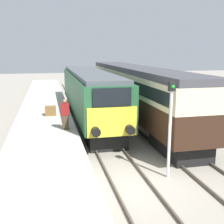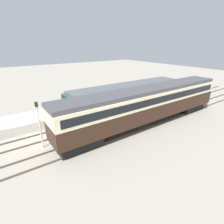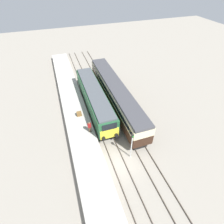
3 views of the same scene
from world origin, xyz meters
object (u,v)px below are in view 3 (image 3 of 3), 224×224
Objects in this scene: locomotive at (95,98)px; signal_post at (132,144)px; luggage_crate at (79,114)px; person_on_platform at (90,127)px; passenger_carriage at (116,93)px.

locomotive is 10.53m from signal_post.
signal_post reaches higher than luggage_crate.
locomotive is 21.99× the size of luggage_crate.
luggage_crate is (-0.74, 3.65, -0.51)m from person_on_platform.
signal_post reaches higher than person_on_platform.
passenger_carriage is 10.31m from signal_post.
person_on_platform is (-2.14, -5.57, -0.29)m from locomotive.
locomotive is 5.98m from person_on_platform.
person_on_platform is 3.76m from luggage_crate.
person_on_platform is at bearing -78.50° from luggage_crate.
signal_post is (-1.70, -10.17, -0.08)m from passenger_carriage.
passenger_carriage is 4.99× the size of signal_post.
signal_post is at bearing -61.57° from luggage_crate.
locomotive is 0.78× the size of passenger_carriage.
passenger_carriage is 12.03× the size of person_on_platform.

